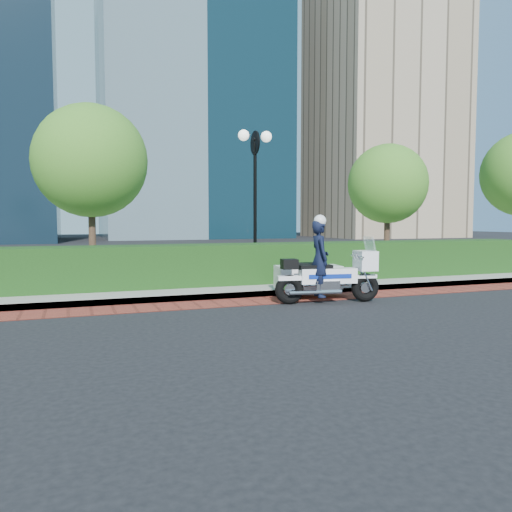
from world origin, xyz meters
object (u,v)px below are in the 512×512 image
object	(u,v)px
lamppost	(255,179)
tree_b	(91,161)
tree_c	(388,184)
police_motorcycle	(319,271)

from	to	relation	value
lamppost	tree_b	size ratio (longest dim) A/B	0.86
lamppost	tree_c	bearing A→B (deg)	13.30
police_motorcycle	lamppost	bearing A→B (deg)	98.62
tree_c	lamppost	bearing A→B (deg)	-166.70
lamppost	tree_c	distance (m)	5.65
tree_b	lamppost	bearing A→B (deg)	-16.11
tree_b	tree_c	size ratio (longest dim) A/B	1.14
lamppost	tree_c	xyz separation A→B (m)	(5.50, 1.30, 0.09)
police_motorcycle	tree_b	bearing A→B (deg)	138.80
tree_b	police_motorcycle	xyz separation A→B (m)	(4.47, -5.38, -2.79)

